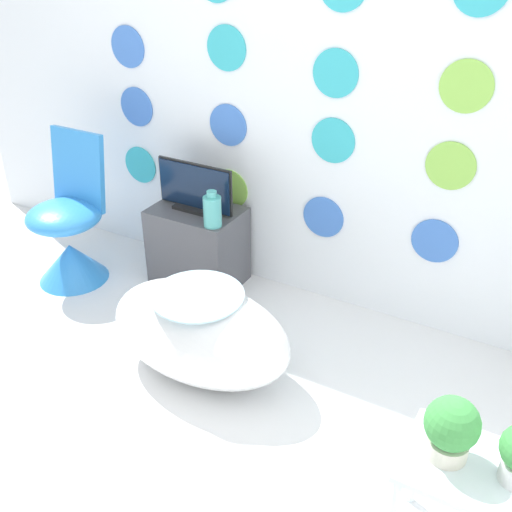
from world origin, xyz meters
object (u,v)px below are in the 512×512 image
at_px(tv, 195,190).
at_px(bathtub, 200,332).
at_px(chair, 69,237).
at_px(vase, 212,211).
at_px(potted_plant_left, 451,428).

bearing_deg(tv, bathtub, -55.28).
relative_size(chair, tv, 1.84).
distance_m(chair, vase, 0.96).
relative_size(tv, vase, 2.36).
distance_m(bathtub, potted_plant_left, 1.33).
xyz_separation_m(tv, potted_plant_left, (1.71, -1.07, -0.04)).
bearing_deg(tv, vase, -32.03).
bearing_deg(bathtub, potted_plant_left, -17.28).
distance_m(bathtub, chair, 1.21).
xyz_separation_m(chair, vase, (0.88, 0.23, 0.29)).
height_order(bathtub, chair, chair).
bearing_deg(tv, potted_plant_left, -32.12).
bearing_deg(bathtub, chair, 163.90).
xyz_separation_m(chair, potted_plant_left, (2.39, -0.72, 0.29)).
bearing_deg(chair, bathtub, -16.10).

